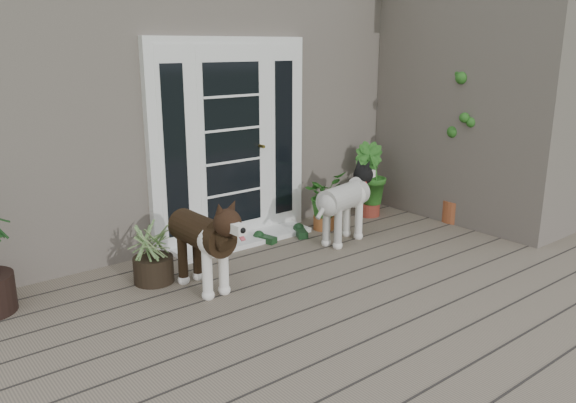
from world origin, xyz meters
TOP-DOWN VIEW (x-y plane):
  - deck at (0.00, 0.40)m, footprint 6.20×4.60m
  - house_main at (0.00, 4.65)m, footprint 7.40×4.00m
  - house_wing at (2.90, 1.50)m, footprint 1.60×2.40m
  - door_unit at (-0.20, 2.60)m, footprint 1.90×0.14m
  - door_step at (-0.20, 2.40)m, footprint 1.60×0.40m
  - brindle_dog at (-1.16, 1.61)m, footprint 0.41×0.92m
  - white_dog at (0.65, 1.74)m, footprint 0.94×0.56m
  - spider_plant at (-1.44, 2.02)m, footprint 0.75×0.75m
  - herb_a at (0.79, 2.20)m, footprint 0.58×0.58m
  - herb_b at (1.60, 2.25)m, footprint 0.54×0.54m
  - herb_c at (1.72, 2.40)m, footprint 0.36×0.36m
  - sapling at (2.25, 1.43)m, footprint 0.72×0.72m
  - clog_left at (-0.01, 2.26)m, footprint 0.21×0.32m
  - clog_right at (0.42, 2.18)m, footprint 0.28×0.35m

SIDE VIEW (x-z plane):
  - deck at x=0.00m, z-range 0.00..0.12m
  - door_step at x=-0.20m, z-range 0.12..0.17m
  - clog_left at x=-0.01m, z-range 0.12..0.21m
  - clog_right at x=0.42m, z-range 0.12..0.22m
  - herb_c at x=1.72m, z-range 0.12..0.66m
  - herb_a at x=0.79m, z-range 0.12..0.71m
  - spider_plant at x=-1.44m, z-range 0.12..0.76m
  - herb_b at x=1.60m, z-range 0.12..0.81m
  - white_dog at x=0.65m, z-range 0.12..0.85m
  - brindle_dog at x=-1.16m, z-range 0.12..0.88m
  - sapling at x=2.25m, z-range 0.12..1.99m
  - door_unit at x=-0.20m, z-range 0.12..2.27m
  - house_main at x=0.00m, z-range 0.00..3.10m
  - house_wing at x=2.90m, z-range 0.00..3.10m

